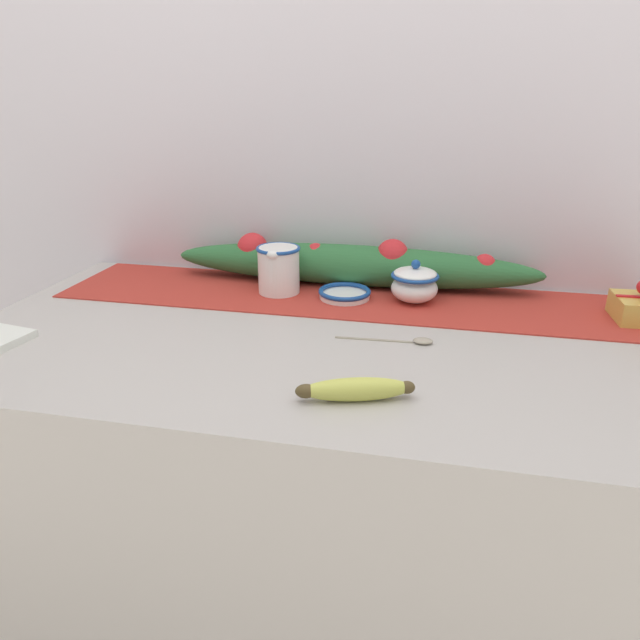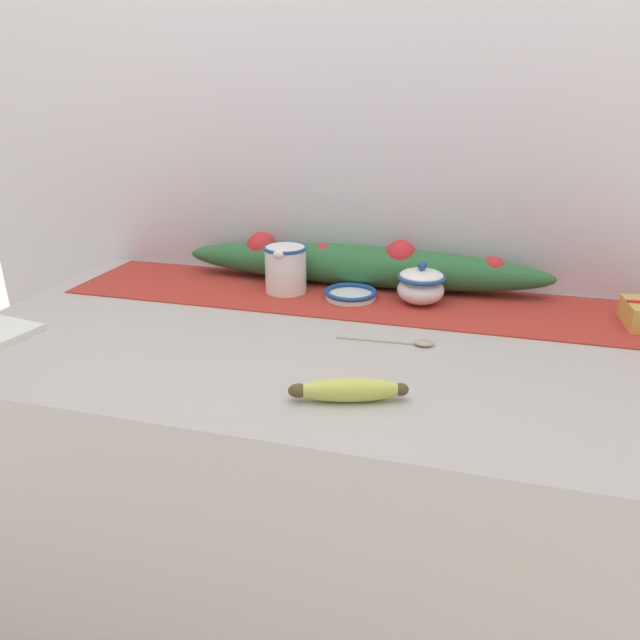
% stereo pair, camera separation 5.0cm
% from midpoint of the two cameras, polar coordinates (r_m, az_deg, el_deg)
% --- Properties ---
extents(countertop, '(1.41, 0.74, 0.88)m').
position_cam_midpoint_polar(countertop, '(1.33, 1.76, -19.22)').
color(countertop, '#B7B2AD').
rests_on(countertop, ground_plane).
extents(back_wall, '(2.21, 0.04, 2.40)m').
position_cam_midpoint_polar(back_wall, '(1.39, 6.08, 17.21)').
color(back_wall, silver).
rests_on(back_wall, ground_plane).
extents(table_runner, '(1.30, 0.28, 0.00)m').
position_cam_midpoint_polar(table_runner, '(1.29, 4.27, 2.23)').
color(table_runner, '#B23328').
rests_on(table_runner, countertop).
extents(cream_pitcher, '(0.10, 0.12, 0.11)m').
position_cam_midpoint_polar(cream_pitcher, '(1.31, -2.33, 5.29)').
color(cream_pitcher, white).
rests_on(cream_pitcher, countertop).
extents(sugar_bowl, '(0.10, 0.10, 0.10)m').
position_cam_midpoint_polar(sugar_bowl, '(1.26, 11.19, 3.40)').
color(sugar_bowl, white).
rests_on(sugar_bowl, countertop).
extents(small_dish, '(0.12, 0.12, 0.02)m').
position_cam_midpoint_polar(small_dish, '(1.28, 4.20, 2.60)').
color(small_dish, white).
rests_on(small_dish, countertop).
extents(banana, '(0.18, 0.08, 0.04)m').
position_cam_midpoint_polar(banana, '(0.86, 4.57, -7.02)').
color(banana, '#CCD156').
rests_on(banana, countertop).
extents(spoon, '(0.18, 0.03, 0.01)m').
position_cam_midpoint_polar(spoon, '(1.06, 10.90, -2.28)').
color(spoon, '#A89E89').
rests_on(spoon, countertop).
extents(poinsettia_garland, '(0.88, 0.11, 0.12)m').
position_cam_midpoint_polar(poinsettia_garland, '(1.36, 4.88, 5.57)').
color(poinsettia_garland, '#2D6B38').
rests_on(poinsettia_garland, countertop).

